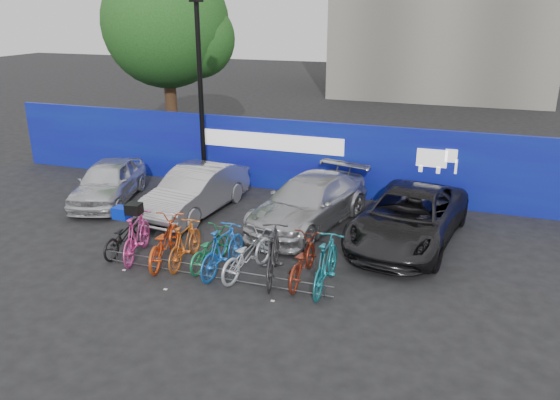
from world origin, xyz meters
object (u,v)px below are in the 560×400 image
at_px(car_0, 108,182).
at_px(bike_6, 247,254).
at_px(bike_rack, 214,272).
at_px(car_2, 309,202).
at_px(bike_3, 185,244).
at_px(lamppost, 201,91).
at_px(bike_2, 164,241).
at_px(bike_0, 124,235).
at_px(bike_4, 210,248).
at_px(bike_5, 223,250).
at_px(car_3, 409,217).
at_px(tree, 172,27).
at_px(bike_7, 273,254).
at_px(bike_1, 136,236).
at_px(bike_8, 302,260).
at_px(car_1, 196,191).
at_px(bike_9, 326,264).

xyz_separation_m(car_0, bike_6, (6.05, -3.23, -0.15)).
xyz_separation_m(bike_rack, bike_6, (0.63, 0.47, 0.35)).
bearing_deg(car_2, bike_3, -107.90).
bearing_deg(bike_3, bike_6, 176.16).
height_order(lamppost, bike_2, lamppost).
bearing_deg(bike_rack, bike_0, 167.69).
xyz_separation_m(bike_4, bike_5, (0.45, -0.22, 0.12)).
height_order(car_3, bike_6, car_3).
xyz_separation_m(tree, bike_7, (8.04, -10.19, -4.46)).
xyz_separation_m(tree, lamppost, (3.57, -4.66, -1.80)).
bearing_deg(bike_1, bike_rack, 155.16).
relative_size(lamppost, bike_rack, 1.09).
distance_m(bike_1, bike_4, 1.90).
bearing_deg(bike_5, bike_7, -169.31).
height_order(car_3, bike_1, car_3).
bearing_deg(car_3, bike_rack, -128.92).
bearing_deg(bike_0, bike_8, -179.43).
xyz_separation_m(bike_3, bike_7, (2.25, -0.03, 0.08)).
height_order(lamppost, bike_5, lamppost).
relative_size(bike_4, bike_7, 0.84).
relative_size(car_0, car_3, 0.77).
height_order(bike_1, bike_7, bike_7).
bearing_deg(bike_3, car_1, -70.06).
bearing_deg(car_3, bike_0, -147.25).
distance_m(car_1, bike_1, 3.29).
bearing_deg(bike_3, lamppost, -70.99).
height_order(tree, bike_2, tree).
relative_size(bike_0, bike_2, 0.85).
bearing_deg(bike_0, tree, -67.69).
height_order(tree, bike_rack, tree).
distance_m(bike_2, bike_3, 0.54).
xyz_separation_m(bike_3, bike_4, (0.59, 0.11, -0.08)).
bearing_deg(bike_9, car_1, -34.05).
bearing_deg(bike_1, bike_5, 164.65).
distance_m(bike_rack, bike_5, 0.56).
bearing_deg(bike_5, bike_2, 4.92).
relative_size(car_1, bike_2, 2.04).
xyz_separation_m(bike_0, bike_9, (5.26, -0.19, 0.14)).
relative_size(bike_4, bike_6, 0.89).
bearing_deg(bike_rack, bike_5, 80.48).
distance_m(car_3, bike_0, 7.30).
height_order(car_2, bike_4, car_2).
bearing_deg(bike_rack, car_3, 42.28).
bearing_deg(car_3, car_1, -172.63).
distance_m(bike_1, bike_6, 2.90).
relative_size(tree, bike_1, 4.08).
distance_m(car_1, bike_6, 4.40).
distance_m(bike_5, bike_8, 1.86).
bearing_deg(bike_1, lamppost, -94.71).
bearing_deg(bike_5, lamppost, -53.16).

